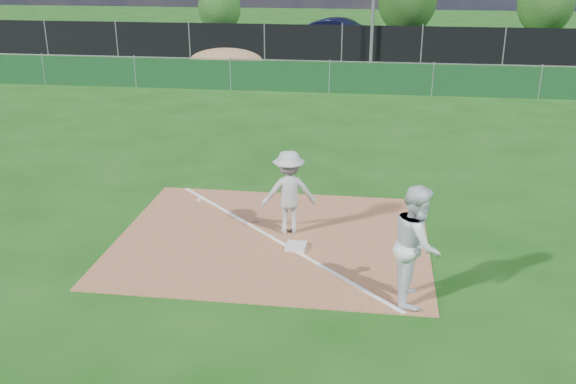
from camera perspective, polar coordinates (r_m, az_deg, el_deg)
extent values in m
plane|color=#13460F|center=(21.02, 2.59, 6.05)|extent=(90.00, 90.00, 0.00)
cube|color=#935B3B|center=(12.57, -1.37, -4.16)|extent=(6.00, 5.00, 0.02)
cube|color=white|center=(12.56, -1.37, -4.10)|extent=(5.01, 5.01, 0.01)
cube|color=#0F3819|center=(25.76, 3.70, 10.10)|extent=(44.00, 0.05, 1.20)
ellipsoid|color=olive|center=(29.94, -5.54, 11.49)|extent=(3.38, 2.60, 1.17)
cube|color=black|center=(33.60, 4.81, 13.05)|extent=(46.00, 0.04, 1.80)
cube|color=black|center=(38.67, 5.23, 12.68)|extent=(46.00, 9.00, 0.01)
cube|color=silver|center=(12.15, 0.70, -4.83)|extent=(0.39, 0.39, 0.08)
imported|color=silver|center=(12.53, 0.06, -0.03)|extent=(1.22, 0.91, 1.68)
sphere|color=white|center=(12.56, -7.91, -0.70)|extent=(0.08, 0.08, 0.08)
imported|color=white|center=(10.27, 11.34, -4.58)|extent=(0.75, 0.95, 1.95)
imported|color=#9EA1A5|center=(38.42, -0.96, 13.73)|extent=(4.05, 1.86, 1.35)
imported|color=black|center=(38.44, 4.82, 13.89)|extent=(5.23, 2.82, 1.64)
imported|color=black|center=(38.14, 10.71, 13.20)|extent=(4.27, 2.52, 1.16)
cylinder|color=#382316|center=(44.75, -6.06, 14.33)|extent=(0.24, 0.24, 0.94)
ellipsoid|color=#1D4F16|center=(44.64, -6.12, 15.93)|extent=(2.83, 2.83, 3.26)
cylinder|color=#382316|center=(44.47, 10.42, 14.29)|extent=(0.24, 0.24, 1.27)
ellipsoid|color=#1A4413|center=(44.32, 10.57, 16.46)|extent=(3.82, 3.82, 4.39)
cylinder|color=#382316|center=(46.14, 21.68, 13.37)|extent=(0.24, 0.24, 1.18)
ellipsoid|color=#1D4A15|center=(46.01, 21.94, 15.30)|extent=(3.53, 3.53, 4.06)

